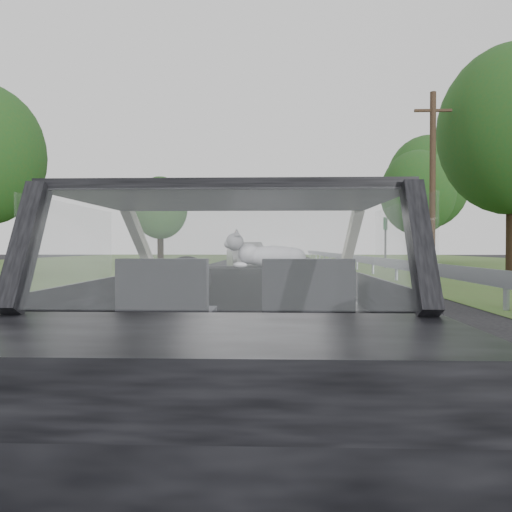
# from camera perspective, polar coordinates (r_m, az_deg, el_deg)

# --- Properties ---
(ground) EXTENTS (140.00, 140.00, 0.00)m
(ground) POSITION_cam_1_polar(r_m,az_deg,el_deg) (3.34, -1.86, -19.18)
(ground) COLOR #29292A
(ground) RESTS_ON ground
(subject_car) EXTENTS (1.80, 4.00, 1.45)m
(subject_car) POSITION_cam_1_polar(r_m,az_deg,el_deg) (3.16, -1.86, -6.76)
(subject_car) COLOR black
(subject_car) RESTS_ON ground
(dashboard) EXTENTS (1.58, 0.45, 0.30)m
(dashboard) POSITION_cam_1_polar(r_m,az_deg,el_deg) (3.77, -1.23, -3.59)
(dashboard) COLOR black
(dashboard) RESTS_ON subject_car
(driver_seat) EXTENTS (0.50, 0.72, 0.42)m
(driver_seat) POSITION_cam_1_polar(r_m,az_deg,el_deg) (2.91, -10.15, -4.38)
(driver_seat) COLOR black
(driver_seat) RESTS_ON subject_car
(passenger_seat) EXTENTS (0.50, 0.72, 0.42)m
(passenger_seat) POSITION_cam_1_polar(r_m,az_deg,el_deg) (2.86, 5.80, -4.48)
(passenger_seat) COLOR black
(passenger_seat) RESTS_ON subject_car
(steering_wheel) EXTENTS (0.36, 0.36, 0.04)m
(steering_wheel) POSITION_cam_1_polar(r_m,az_deg,el_deg) (3.52, -8.03, -2.79)
(steering_wheel) COLOR black
(steering_wheel) RESTS_ON dashboard
(cat) EXTENTS (0.66, 0.29, 0.28)m
(cat) POSITION_cam_1_polar(r_m,az_deg,el_deg) (3.71, 1.97, 0.09)
(cat) COLOR #A2A2A2
(cat) RESTS_ON dashboard
(guardrail) EXTENTS (0.05, 90.00, 0.32)m
(guardrail) POSITION_cam_1_polar(r_m,az_deg,el_deg) (13.76, 19.27, -1.39)
(guardrail) COLOR #8E929E
(guardrail) RESTS_ON ground
(other_car) EXTENTS (2.30, 4.38, 1.37)m
(other_car) POSITION_cam_1_polar(r_m,az_deg,el_deg) (22.25, -1.19, -0.15)
(other_car) COLOR #A6A6A6
(other_car) RESTS_ON ground
(highway_sign) EXTENTS (0.50, 1.05, 2.71)m
(highway_sign) POSITION_cam_1_polar(r_m,az_deg,el_deg) (27.38, 14.57, 1.44)
(highway_sign) COLOR #11712F
(highway_sign) RESTS_ON ground
(utility_pole) EXTENTS (0.29, 0.29, 7.05)m
(utility_pole) POSITION_cam_1_polar(r_m,az_deg,el_deg) (20.35, 19.53, 7.69)
(utility_pole) COLOR brown
(utility_pole) RESTS_ON ground
(tree_2) EXTENTS (6.10, 6.10, 7.12)m
(tree_2) POSITION_cam_1_polar(r_m,az_deg,el_deg) (33.69, 17.98, 5.11)
(tree_2) COLOR #1A491C
(tree_2) RESTS_ON ground
(tree_3) EXTENTS (8.02, 8.02, 9.33)m
(tree_3) POSITION_cam_1_polar(r_m,az_deg,el_deg) (40.26, 18.97, 6.00)
(tree_3) COLOR #1A491C
(tree_3) RESTS_ON ground
(tree_6) EXTENTS (5.12, 5.12, 6.49)m
(tree_6) POSITION_cam_1_polar(r_m,az_deg,el_deg) (40.03, -10.87, 4.04)
(tree_6) COLOR #1A491C
(tree_6) RESTS_ON ground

